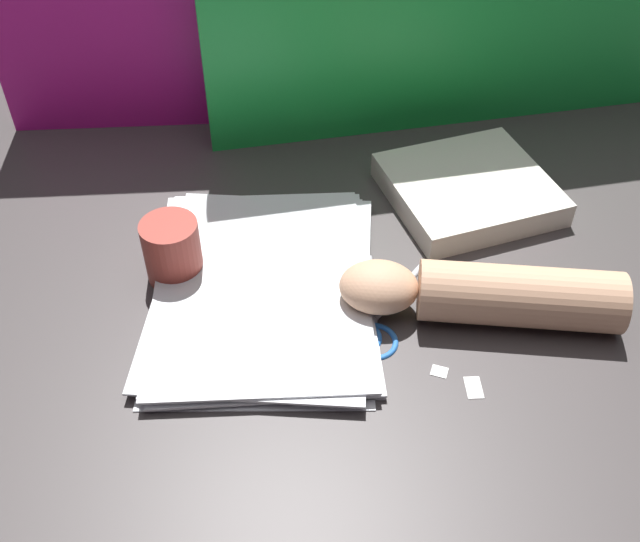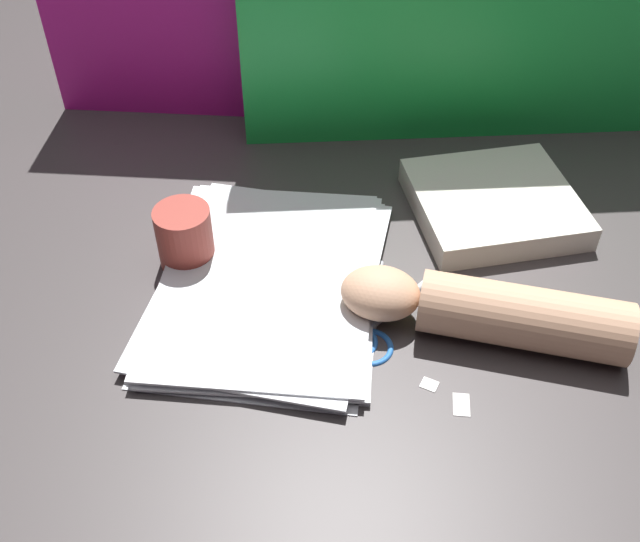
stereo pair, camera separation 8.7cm
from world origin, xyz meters
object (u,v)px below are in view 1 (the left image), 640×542
object	(u,v)px
paper_stack	(266,287)
book_closed	(471,190)
hand_forearm	(488,294)
scissors	(373,322)
mug	(175,250)

from	to	relation	value
paper_stack	book_closed	size ratio (longest dim) A/B	1.38
hand_forearm	paper_stack	bearing A→B (deg)	171.60
hand_forearm	book_closed	bearing A→B (deg)	86.21
paper_stack	hand_forearm	bearing A→B (deg)	-8.40
hand_forearm	scissors	bearing A→B (deg)	-173.43
mug	paper_stack	bearing A→B (deg)	-15.71
paper_stack	book_closed	xyz separation A→B (m)	(0.28, 0.19, 0.01)
paper_stack	mug	xyz separation A→B (m)	(-0.11, 0.03, 0.03)
scissors	mug	xyz separation A→B (m)	(-0.24, 0.09, 0.04)
scissors	mug	bearing A→B (deg)	160.56
book_closed	paper_stack	bearing A→B (deg)	-146.18
hand_forearm	mug	xyz separation A→B (m)	(-0.38, 0.07, 0.00)
book_closed	hand_forearm	distance (m)	0.23
scissors	mug	size ratio (longest dim) A/B	2.21
paper_stack	scissors	distance (m)	0.14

